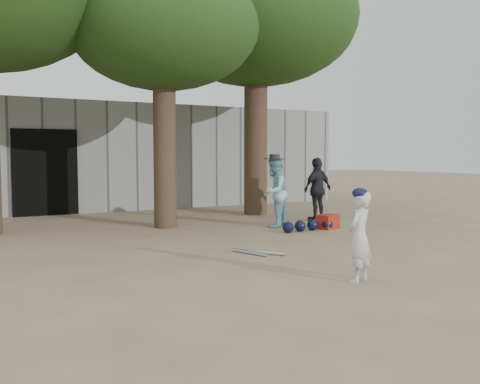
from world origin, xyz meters
TOP-DOWN VIEW (x-y plane):
  - ground at (0.00, 0.00)m, footprint 70.00×70.00m
  - boy_player at (0.79, -1.58)m, footprint 0.48×0.41m
  - spectator_blue at (2.67, 3.11)m, footprint 0.92×0.87m
  - spectator_dark at (4.13, 3.48)m, footprint 0.92×0.53m
  - red_bag at (3.44, 2.26)m, footprint 0.49×0.42m
  - back_building at (-0.00, 10.33)m, footprint 16.00×5.24m
  - helmet_row at (2.87, 2.21)m, footprint 1.19×0.31m
  - bat_pile at (0.66, 0.58)m, footprint 0.55×0.78m
  - tree_row at (0.74, 5.02)m, footprint 11.40×5.80m

SIDE VIEW (x-z plane):
  - ground at x=0.00m, z-range 0.00..0.00m
  - bat_pile at x=0.66m, z-range 0.00..0.06m
  - helmet_row at x=2.87m, z-range 0.00..0.23m
  - red_bag at x=3.44m, z-range 0.00..0.30m
  - boy_player at x=0.79m, z-range 0.00..1.12m
  - spectator_dark at x=4.13m, z-range 0.00..1.48m
  - spectator_blue at x=2.67m, z-range 0.00..1.49m
  - back_building at x=0.00m, z-range 0.00..3.00m
  - tree_row at x=0.74m, z-range 1.34..8.03m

